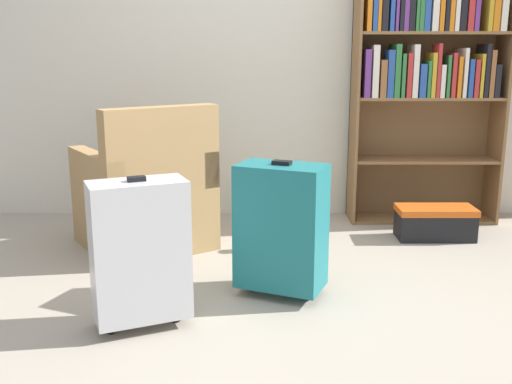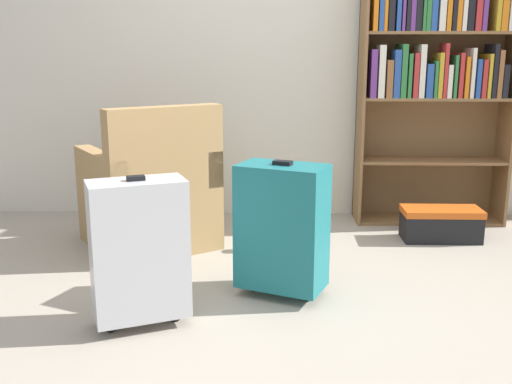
{
  "view_description": "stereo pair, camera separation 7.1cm",
  "coord_description": "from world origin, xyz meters",
  "px_view_note": "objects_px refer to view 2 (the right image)",
  "views": [
    {
      "loc": [
        -0.15,
        -2.55,
        1.2
      ],
      "look_at": [
        -0.15,
        0.18,
        0.55
      ],
      "focal_mm": 41.29,
      "sensor_mm": 36.0,
      "label": 1
    },
    {
      "loc": [
        -0.07,
        -2.55,
        1.2
      ],
      "look_at": [
        -0.15,
        0.18,
        0.55
      ],
      "focal_mm": 41.29,
      "sensor_mm": 36.0,
      "label": 2
    }
  ],
  "objects_px": {
    "suitcase_teal": "(282,227)",
    "storage_box": "(441,223)",
    "mug": "(250,243)",
    "armchair": "(151,197)",
    "suitcase_silver": "(139,250)",
    "bookshelf": "(435,70)"
  },
  "relations": [
    {
      "from": "mug",
      "to": "armchair",
      "type": "bearing_deg",
      "value": 171.74
    },
    {
      "from": "mug",
      "to": "storage_box",
      "type": "bearing_deg",
      "value": 11.62
    },
    {
      "from": "bookshelf",
      "to": "storage_box",
      "type": "relative_size",
      "value": 3.49
    },
    {
      "from": "armchair",
      "to": "suitcase_silver",
      "type": "xyz_separation_m",
      "value": [
        0.18,
        -1.12,
        0.04
      ]
    },
    {
      "from": "storage_box",
      "to": "suitcase_teal",
      "type": "bearing_deg",
      "value": -138.78
    },
    {
      "from": "mug",
      "to": "storage_box",
      "type": "xyz_separation_m",
      "value": [
        1.24,
        0.25,
        0.07
      ]
    },
    {
      "from": "armchair",
      "to": "storage_box",
      "type": "xyz_separation_m",
      "value": [
        1.86,
        0.16,
        -0.2
      ]
    },
    {
      "from": "suitcase_silver",
      "to": "suitcase_teal",
      "type": "distance_m",
      "value": 0.73
    },
    {
      "from": "mug",
      "to": "suitcase_silver",
      "type": "relative_size",
      "value": 0.17
    },
    {
      "from": "storage_box",
      "to": "suitcase_teal",
      "type": "distance_m",
      "value": 1.42
    },
    {
      "from": "suitcase_silver",
      "to": "mug",
      "type": "bearing_deg",
      "value": 66.66
    },
    {
      "from": "armchair",
      "to": "storage_box",
      "type": "distance_m",
      "value": 1.88
    },
    {
      "from": "armchair",
      "to": "suitcase_teal",
      "type": "relative_size",
      "value": 1.41
    },
    {
      "from": "suitcase_teal",
      "to": "storage_box",
      "type": "bearing_deg",
      "value": 41.22
    },
    {
      "from": "mug",
      "to": "suitcase_silver",
      "type": "bearing_deg",
      "value": -113.34
    },
    {
      "from": "mug",
      "to": "suitcase_teal",
      "type": "relative_size",
      "value": 0.17
    },
    {
      "from": "armchair",
      "to": "suitcase_teal",
      "type": "height_order",
      "value": "armchair"
    },
    {
      "from": "suitcase_silver",
      "to": "suitcase_teal",
      "type": "relative_size",
      "value": 1.0
    },
    {
      "from": "bookshelf",
      "to": "mug",
      "type": "xyz_separation_m",
      "value": [
        -1.25,
        -0.72,
        -1.03
      ]
    },
    {
      "from": "bookshelf",
      "to": "mug",
      "type": "distance_m",
      "value": 1.78
    },
    {
      "from": "armchair",
      "to": "mug",
      "type": "bearing_deg",
      "value": -8.26
    },
    {
      "from": "mug",
      "to": "suitcase_silver",
      "type": "xyz_separation_m",
      "value": [
        -0.44,
        -1.03,
        0.31
      ]
    }
  ]
}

